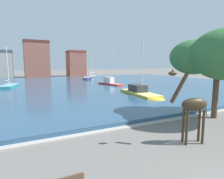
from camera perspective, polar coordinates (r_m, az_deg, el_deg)
harbor_water at (r=38.17m, az=-16.53°, el=0.95°), size 81.21×52.30×0.40m
quay_edge_coping at (r=13.47m, az=3.71°, el=-11.58°), size 81.21×0.50×0.12m
giraffe_statue at (r=11.41m, az=23.34°, el=-4.65°), size 2.40×1.12×4.29m
sailboat_red at (r=37.75m, az=-0.20°, el=1.84°), size 2.99×7.53×9.15m
sailboat_navy at (r=52.87m, az=-7.61°, el=3.30°), size 4.80×9.48×9.80m
sailboat_yellow at (r=25.62m, az=9.03°, el=-1.28°), size 3.12×9.27×7.52m
sailboat_teal at (r=39.08m, az=-28.87°, el=0.79°), size 3.52×7.31×7.64m
sailboat_grey at (r=61.67m, az=-6.24°, el=4.07°), size 3.79×6.36×7.23m
shade_tree at (r=17.28m, az=30.11°, el=9.12°), size 6.59×6.87×7.19m
townhouse_end_terrace at (r=67.45m, az=-22.09°, el=8.50°), size 7.78×7.64×12.07m
townhouse_wide_warehouse at (r=71.24m, az=-10.88°, el=7.80°), size 6.41×6.32×9.45m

